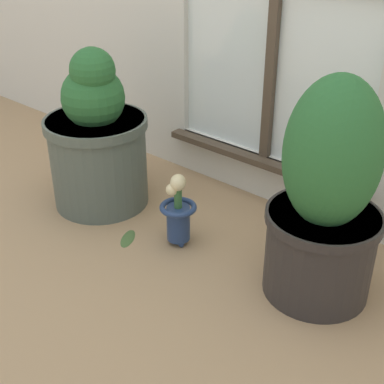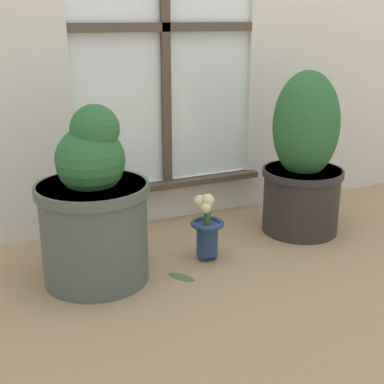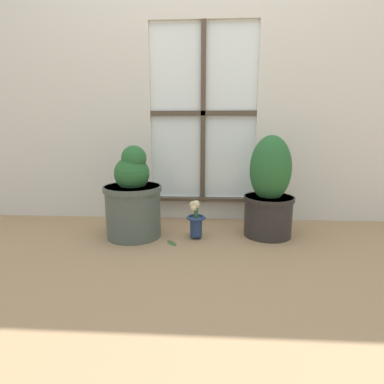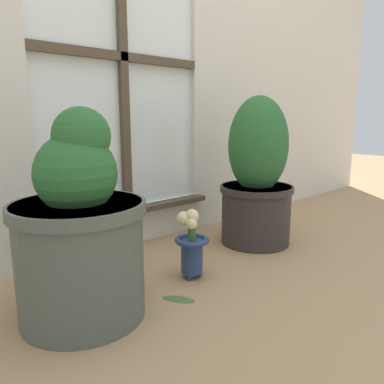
# 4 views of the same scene
# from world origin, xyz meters

# --- Properties ---
(ground_plane) EXTENTS (10.00, 10.00, 0.00)m
(ground_plane) POSITION_xyz_m (0.00, 0.00, 0.00)
(ground_plane) COLOR tan
(wall_with_window) EXTENTS (4.40, 0.10, 2.50)m
(wall_with_window) POSITION_xyz_m (0.00, 0.60, 1.27)
(wall_with_window) COLOR silver
(wall_with_window) RESTS_ON ground_plane
(potted_plant_left) EXTENTS (0.38, 0.38, 0.60)m
(potted_plant_left) POSITION_xyz_m (-0.45, 0.14, 0.25)
(potted_plant_left) COLOR #4C564C
(potted_plant_left) RESTS_ON ground_plane
(potted_plant_right) EXTENTS (0.33, 0.33, 0.67)m
(potted_plant_right) POSITION_xyz_m (0.45, 0.21, 0.30)
(potted_plant_right) COLOR #2D2826
(potted_plant_right) RESTS_ON ground_plane
(flower_vase) EXTENTS (0.13, 0.13, 0.26)m
(flower_vase) POSITION_xyz_m (-0.03, 0.13, 0.13)
(flower_vase) COLOR navy
(flower_vase) RESTS_ON ground_plane
(fallen_leaf) EXTENTS (0.10, 0.12, 0.01)m
(fallen_leaf) POSITION_xyz_m (-0.18, 0.03, 0.00)
(fallen_leaf) COLOR #476633
(fallen_leaf) RESTS_ON ground_plane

